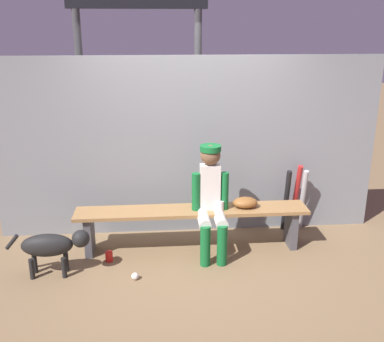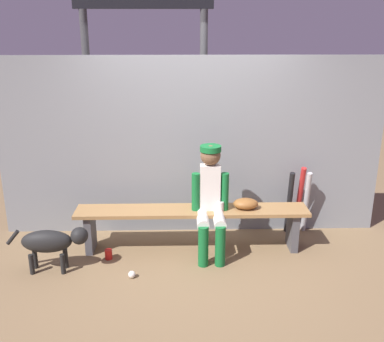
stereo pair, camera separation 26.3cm
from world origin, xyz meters
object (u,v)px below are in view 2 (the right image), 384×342
(cup_on_bench, at_px, (220,206))
(dog, at_px, (52,242))
(dugout_bench, at_px, (192,218))
(bat_aluminum_black, at_px, (289,203))
(bat_aluminum_silver, at_px, (306,202))
(baseball_glove, at_px, (246,204))
(player_seated, at_px, (211,198))
(cup_on_ground, at_px, (109,254))
(baseball, at_px, (132,274))
(scoreboard, at_px, (148,6))
(bat_aluminum_red, at_px, (299,199))

(cup_on_bench, height_order, dog, cup_on_bench)
(dugout_bench, xyz_separation_m, bat_aluminum_black, (1.19, 0.37, 0.02))
(bat_aluminum_silver, xyz_separation_m, cup_on_bench, (-1.09, -0.44, 0.14))
(baseball_glove, distance_m, dog, 2.11)
(bat_aluminum_silver, height_order, dog, bat_aluminum_silver)
(bat_aluminum_black, distance_m, bat_aluminum_silver, 0.21)
(player_seated, distance_m, cup_on_ground, 1.29)
(bat_aluminum_black, relative_size, cup_on_ground, 7.40)
(baseball, distance_m, cup_on_bench, 1.21)
(baseball_glove, height_order, baseball, baseball_glove)
(baseball, xyz_separation_m, dog, (-0.82, 0.16, 0.30))
(bat_aluminum_black, distance_m, baseball, 2.10)
(dugout_bench, xyz_separation_m, scoreboard, (-0.52, 1.31, 2.30))
(baseball_glove, xyz_separation_m, baseball, (-1.23, -0.61, -0.52))
(bat_aluminum_red, bearing_deg, scoreboard, 154.40)
(bat_aluminum_red, height_order, cup_on_bench, bat_aluminum_red)
(baseball, bearing_deg, scoreboard, 86.75)
(baseball_glove, bearing_deg, bat_aluminum_black, 32.33)
(bat_aluminum_black, xyz_separation_m, bat_aluminum_red, (0.13, 0.05, 0.03))
(baseball, bearing_deg, cup_on_bench, 30.58)
(dugout_bench, distance_m, cup_on_bench, 0.36)
(player_seated, distance_m, baseball_glove, 0.43)
(bat_aluminum_silver, relative_size, baseball, 11.00)
(bat_aluminum_silver, xyz_separation_m, cup_on_ground, (-2.33, -0.60, -0.35))
(dog, bearing_deg, player_seated, 11.51)
(dugout_bench, distance_m, player_seated, 0.37)
(baseball_glove, distance_m, bat_aluminum_black, 0.71)
(cup_on_bench, bearing_deg, dog, -167.37)
(player_seated, xyz_separation_m, cup_on_ground, (-1.13, -0.10, -0.62))
(cup_on_bench, bearing_deg, player_seated, -152.28)
(bat_aluminum_red, distance_m, cup_on_ground, 2.37)
(baseball, bearing_deg, cup_on_ground, 126.77)
(baseball_glove, xyz_separation_m, bat_aluminum_black, (0.59, 0.37, -0.15))
(player_seated, xyz_separation_m, dog, (-1.65, -0.34, -0.34))
(cup_on_ground, bearing_deg, player_seated, 5.12)
(player_seated, relative_size, baseball, 16.62)
(dugout_bench, height_order, cup_on_ground, dugout_bench)
(baseball_glove, relative_size, baseball, 3.78)
(baseball_glove, bearing_deg, bat_aluminum_red, 30.41)
(player_seated, xyz_separation_m, bat_aluminum_red, (1.12, 0.54, -0.24))
(dugout_bench, xyz_separation_m, player_seated, (0.20, -0.11, 0.29))
(cup_on_bench, xyz_separation_m, dog, (-1.76, -0.40, -0.21))
(bat_aluminum_red, distance_m, dog, 2.91)
(dugout_bench, xyz_separation_m, cup_on_bench, (0.31, -0.05, 0.16))
(scoreboard, relative_size, dog, 4.58)
(player_seated, distance_m, bat_aluminum_black, 1.14)
(player_seated, relative_size, scoreboard, 0.32)
(player_seated, xyz_separation_m, scoreboard, (-0.72, 1.42, 2.02))
(player_seated, xyz_separation_m, baseball, (-0.83, -0.50, -0.64))
(baseball_glove, height_order, bat_aluminum_red, bat_aluminum_red)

